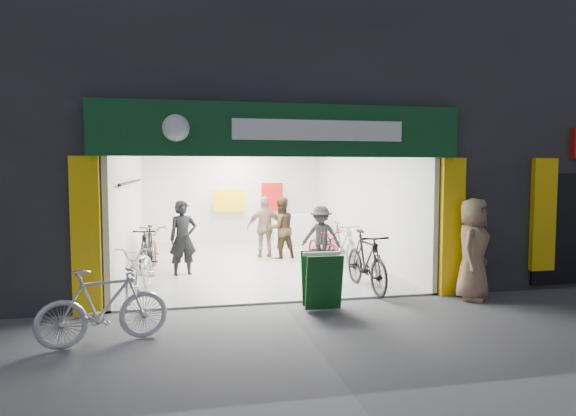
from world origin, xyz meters
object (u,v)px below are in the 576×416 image
object	(u,v)px
parked_bike	(103,306)
sandwich_board	(322,279)
bike_left_front	(140,270)
pedestrian_near	(473,249)
bike_right_front	(366,261)

from	to	relation	value
parked_bike	sandwich_board	size ratio (longest dim) A/B	1.82
bike_left_front	parked_bike	distance (m)	2.66
bike_left_front	pedestrian_near	xyz separation A→B (m)	(5.97, -1.52, 0.44)
bike_left_front	bike_right_front	bearing A→B (deg)	2.76
bike_right_front	parked_bike	world-z (taller)	bike_right_front
pedestrian_near	sandwich_board	distance (m)	2.91
parked_bike	pedestrian_near	size ratio (longest dim) A/B	0.93
bike_left_front	sandwich_board	distance (m)	3.47
bike_left_front	pedestrian_near	bearing A→B (deg)	-4.98
bike_right_front	sandwich_board	world-z (taller)	bike_right_front
bike_right_front	parked_bike	distance (m)	5.08
sandwich_board	pedestrian_near	bearing A→B (deg)	4.44
parked_bike	pedestrian_near	bearing A→B (deg)	-95.09
bike_left_front	pedestrian_near	world-z (taller)	pedestrian_near
parked_bike	sandwich_board	bearing A→B (deg)	-88.01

